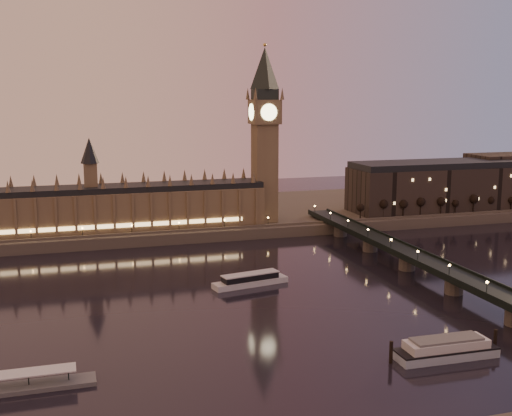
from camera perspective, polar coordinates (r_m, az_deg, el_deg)
The scene contains 18 objects.
ground at distance 259.28m, azimuth -2.68°, elevation -8.16°, with size 700.00×700.00×0.00m, color black.
far_embankment at distance 421.09m, azimuth -4.16°, elevation -0.64°, with size 560.00×130.00×6.00m, color #423D35.
palace_of_westminster at distance 365.45m, azimuth -13.47°, elevation 0.44°, with size 180.00×26.62×52.00m.
big_ben at distance 377.79m, azimuth 0.78°, elevation 7.47°, with size 17.68×17.68×104.00m.
westminster_bridge at distance 292.51m, azimuth 15.08°, elevation -5.25°, with size 13.20×260.00×15.30m.
city_block at distance 452.62m, azimuth 17.67°, elevation 2.13°, with size 155.00×45.00×34.00m.
bare_tree_0 at distance 393.70m, azimuth 9.39°, elevation 0.10°, with size 5.16×5.16×10.49m.
bare_tree_1 at distance 399.65m, azimuth 11.10°, elevation 0.19°, with size 5.16×5.16×10.49m.
bare_tree_2 at distance 405.95m, azimuth 12.77°, elevation 0.28°, with size 5.16×5.16×10.49m.
bare_tree_3 at distance 412.59m, azimuth 14.38°, elevation 0.37°, with size 5.16×5.16×10.49m.
bare_tree_4 at distance 419.54m, azimuth 15.93°, elevation 0.45°, with size 5.16×5.16×10.49m.
bare_tree_5 at distance 426.79m, azimuth 17.44°, elevation 0.54°, with size 5.16×5.16×10.49m.
bare_tree_6 at distance 434.33m, azimuth 18.89°, elevation 0.61°, with size 5.16×5.16×10.49m.
bare_tree_7 at distance 442.13m, azimuth 20.30°, elevation 0.69°, with size 5.16×5.16×10.49m.
bare_tree_8 at distance 450.20m, azimuth 21.65°, elevation 0.76°, with size 5.16×5.16×10.49m.
cruise_boat_a at distance 277.33m, azimuth -0.51°, elevation -6.42°, with size 34.37×13.60×5.38m.
moored_barge at distance 212.83m, azimuth 16.54°, elevation -11.90°, with size 38.01×9.74×6.97m.
pontoon_pier at distance 196.31m, azimuth -20.90°, elevation -14.61°, with size 44.99×7.50×12.00m.
Camera 1 is at (-58.97, -239.12, 81.08)m, focal length 45.00 mm.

